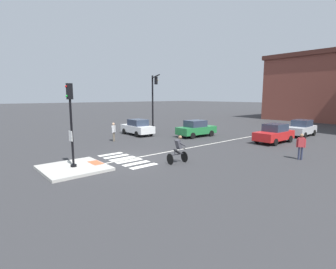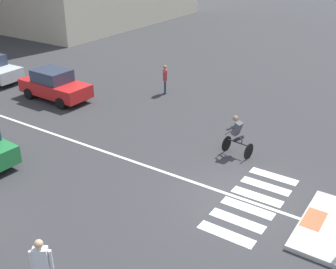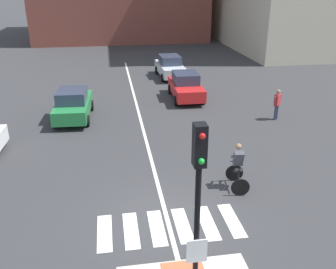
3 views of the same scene
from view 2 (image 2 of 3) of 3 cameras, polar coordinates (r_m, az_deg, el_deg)
The scene contains 13 objects.
ground_plane at distance 14.47m, azimuth 10.19°, elevation -8.71°, with size 300.00×300.00×0.00m, color #333335.
tactile_pad_front at distance 13.85m, azimuth 19.52°, elevation -10.96°, with size 1.10×0.60×0.01m, color #DB5B38.
crosswalk_stripe_a at distance 12.87m, azimuth 8.04°, elevation -13.48°, with size 0.44×1.80×0.01m, color silver.
crosswalk_stripe_b at distance 13.45m, azimuth 9.57°, elevation -11.64°, with size 0.44×1.80×0.01m, color silver.
crosswalk_stripe_c at distance 14.05m, azimuth 10.96°, elevation -9.94°, with size 0.44×1.80×0.01m, color silver.
crosswalk_stripe_d at distance 14.67m, azimuth 12.21°, elevation -8.37°, with size 0.44×1.80×0.01m, color silver.
crosswalk_stripe_e at distance 15.31m, azimuth 13.36°, elevation -6.93°, with size 0.44×1.80×0.01m, color silver.
crosswalk_stripe_f at distance 15.96m, azimuth 14.41°, elevation -5.61°, with size 0.44×1.80×0.01m, color silver.
lane_centre_line at distance 19.91m, azimuth -16.98°, elevation 0.58°, with size 0.14×28.00×0.01m, color silver.
car_red_eastbound_far at distance 23.34m, azimuth -15.43°, elevation 6.62°, with size 1.91×4.14×1.64m.
cyclist at distance 16.81m, azimuth 9.52°, elevation -0.07°, with size 0.79×1.16×1.68m.
pedestrian_at_curb_left at distance 10.85m, azimuth -17.06°, elevation -16.60°, with size 0.39×0.46×1.67m.
pedestrian_waiting_far_side at distance 23.28m, azimuth -0.42°, elevation 7.95°, with size 0.47×0.38×1.67m.
Camera 2 is at (-11.18, -4.38, 8.09)m, focal length 44.06 mm.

